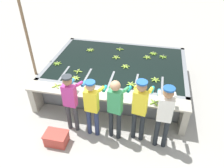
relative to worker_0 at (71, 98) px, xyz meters
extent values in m
plane|color=#A3A099|center=(0.72, 0.29, -1.00)|extent=(80.00, 80.00, 0.00)
cube|color=gray|center=(0.72, 2.21, -0.97)|extent=(4.25, 2.95, 0.06)
cube|color=gray|center=(0.72, 0.80, -0.58)|extent=(4.25, 0.12, 0.83)
cube|color=gray|center=(0.72, 3.63, -0.58)|extent=(4.25, 0.12, 0.83)
cube|color=gray|center=(-1.34, 2.21, -0.58)|extent=(0.12, 2.95, 0.83)
cube|color=gray|center=(2.79, 2.21, -0.58)|extent=(0.12, 2.95, 0.83)
cube|color=black|center=(0.72, 2.21, -0.55)|extent=(4.01, 2.71, 0.77)
cube|color=gray|center=(-0.69, 1.26, -0.58)|extent=(0.06, 0.80, 0.83)
cube|color=gray|center=(0.01, 1.26, -0.58)|extent=(0.06, 0.80, 0.83)
cube|color=gray|center=(0.72, 1.26, -0.58)|extent=(0.06, 0.80, 0.83)
cube|color=gray|center=(1.43, 1.26, -0.58)|extent=(0.06, 0.80, 0.83)
cube|color=gray|center=(2.14, 1.26, -0.58)|extent=(0.06, 0.80, 0.83)
cube|color=#A8A393|center=(0.72, 0.51, -0.19)|extent=(4.25, 0.45, 0.05)
cube|color=#A8A393|center=(-1.30, 0.51, -0.61)|extent=(0.16, 0.41, 0.78)
cube|color=#A8A393|center=(2.75, 0.51, -0.61)|extent=(0.16, 0.41, 0.78)
cylinder|color=#38383D|center=(-0.10, -0.03, -0.59)|extent=(0.11, 0.11, 0.81)
cylinder|color=#38383D|center=(0.10, -0.04, -0.59)|extent=(0.11, 0.11, 0.81)
cube|color=#BC388E|center=(0.00, -0.03, 0.10)|extent=(0.33, 0.19, 0.57)
sphere|color=#896042|center=(0.00, -0.03, 0.53)|extent=(0.22, 0.22, 0.22)
cylinder|color=#282D33|center=(0.00, -0.03, 0.63)|extent=(0.23, 0.23, 0.04)
cylinder|color=#BC388E|center=(-0.14, 0.23, 0.30)|extent=(0.10, 0.31, 0.18)
cylinder|color=teal|center=(-0.13, 0.48, 0.14)|extent=(0.10, 0.21, 0.08)
cylinder|color=#BC388E|center=(0.17, 0.20, 0.30)|extent=(0.10, 0.31, 0.18)
cylinder|color=teal|center=(0.19, 0.45, 0.14)|extent=(0.10, 0.21, 0.08)
cylinder|color=navy|center=(0.45, -0.08, -0.60)|extent=(0.11, 0.11, 0.80)
cylinder|color=navy|center=(0.65, -0.09, -0.60)|extent=(0.11, 0.11, 0.80)
cube|color=yellow|center=(0.55, -0.09, 0.08)|extent=(0.33, 0.19, 0.56)
sphere|color=tan|center=(0.55, -0.09, 0.50)|extent=(0.22, 0.22, 0.22)
cylinder|color=#1E5199|center=(0.55, -0.09, 0.60)|extent=(0.23, 0.23, 0.04)
cylinder|color=yellow|center=(0.41, 0.17, 0.28)|extent=(0.10, 0.31, 0.18)
cylinder|color=teal|center=(0.42, 0.42, 0.11)|extent=(0.10, 0.21, 0.08)
cylinder|color=yellow|center=(0.73, 0.15, 0.28)|extent=(0.10, 0.31, 0.18)
cylinder|color=teal|center=(0.74, 0.40, 0.11)|extent=(0.10, 0.21, 0.08)
cylinder|color=#1E2328|center=(1.00, -0.05, -0.58)|extent=(0.11, 0.11, 0.84)
cylinder|color=#1E2328|center=(1.20, -0.08, -0.58)|extent=(0.11, 0.11, 0.84)
cube|color=#38995B|center=(1.10, -0.07, 0.14)|extent=(0.34, 0.22, 0.60)
sphere|color=tan|center=(1.10, -0.07, 0.58)|extent=(0.23, 0.23, 0.23)
cylinder|color=#38995B|center=(0.98, 0.21, 0.35)|extent=(0.13, 0.32, 0.18)
cylinder|color=teal|center=(1.03, 0.45, 0.19)|extent=(0.12, 0.21, 0.08)
cylinder|color=#38995B|center=(1.30, 0.15, 0.35)|extent=(0.13, 0.32, 0.18)
cylinder|color=teal|center=(1.34, 0.40, 0.19)|extent=(0.12, 0.21, 0.08)
cylinder|color=#1E2328|center=(1.55, 0.01, -0.57)|extent=(0.11, 0.11, 0.85)
cylinder|color=#1E2328|center=(1.75, -0.02, -0.57)|extent=(0.11, 0.11, 0.85)
cube|color=yellow|center=(1.65, 0.00, 0.16)|extent=(0.34, 0.22, 0.60)
sphere|color=#9E704C|center=(1.65, 0.00, 0.60)|extent=(0.23, 0.23, 0.23)
cylinder|color=#1E5199|center=(1.65, 0.00, 0.71)|extent=(0.24, 0.24, 0.04)
cylinder|color=yellow|center=(1.53, 0.27, 0.37)|extent=(0.13, 0.32, 0.18)
cylinder|color=#1EA3AD|center=(1.56, 0.52, 0.21)|extent=(0.11, 0.21, 0.08)
cylinder|color=yellow|center=(1.84, 0.22, 0.37)|extent=(0.13, 0.32, 0.18)
cylinder|color=#1EA3AD|center=(1.88, 0.47, 0.21)|extent=(0.11, 0.21, 0.08)
cylinder|color=#1E2328|center=(2.10, -0.11, -0.57)|extent=(0.11, 0.11, 0.85)
cylinder|color=#1E2328|center=(2.30, -0.11, -0.57)|extent=(0.11, 0.11, 0.85)
cube|color=white|center=(2.20, -0.11, 0.16)|extent=(0.32, 0.17, 0.60)
sphere|color=#9E704C|center=(2.20, -0.11, 0.61)|extent=(0.23, 0.23, 0.23)
cylinder|color=#1E5199|center=(2.20, -0.11, 0.71)|extent=(0.24, 0.24, 0.04)
cylinder|color=white|center=(2.04, 0.14, 0.37)|extent=(0.08, 0.31, 0.18)
cylinder|color=teal|center=(2.04, 0.39, 0.21)|extent=(0.09, 0.20, 0.08)
cylinder|color=white|center=(2.36, 0.14, 0.37)|extent=(0.08, 0.31, 0.18)
cylinder|color=teal|center=(2.36, 0.39, 0.21)|extent=(0.09, 0.20, 0.08)
ellipsoid|color=#8CB738|center=(0.68, 3.11, -0.15)|extent=(0.17, 0.06, 0.04)
ellipsoid|color=#8CB738|center=(0.62, 3.15, -0.15)|extent=(0.06, 0.17, 0.04)
ellipsoid|color=#8CB738|center=(0.57, 3.09, -0.15)|extent=(0.17, 0.06, 0.04)
ellipsoid|color=#8CB738|center=(0.63, 3.04, -0.15)|extent=(0.06, 0.17, 0.04)
cylinder|color=tan|center=(0.63, 3.10, -0.11)|extent=(0.03, 0.03, 0.04)
ellipsoid|color=#9EC642|center=(1.06, 2.00, -0.15)|extent=(0.17, 0.08, 0.04)
ellipsoid|color=#9EC642|center=(1.02, 2.03, -0.15)|extent=(0.08, 0.17, 0.04)
ellipsoid|color=#9EC642|center=(0.97, 2.02, -0.15)|extent=(0.15, 0.14, 0.04)
ellipsoid|color=#9EC642|center=(0.96, 1.97, -0.15)|extent=(0.17, 0.08, 0.04)
ellipsoid|color=#9EC642|center=(1.00, 1.93, -0.15)|extent=(0.08, 0.17, 0.04)
ellipsoid|color=#9EC642|center=(1.05, 1.94, -0.15)|extent=(0.15, 0.14, 0.04)
cylinder|color=tan|center=(1.01, 1.98, -0.11)|extent=(0.03, 0.03, 0.04)
ellipsoid|color=#93BC3D|center=(-0.37, 1.40, -0.15)|extent=(0.17, 0.04, 0.04)
ellipsoid|color=#93BC3D|center=(-0.32, 1.35, -0.15)|extent=(0.04, 0.17, 0.04)
ellipsoid|color=#93BC3D|center=(-0.26, 1.40, -0.15)|extent=(0.17, 0.04, 0.04)
ellipsoid|color=#93BC3D|center=(-0.32, 1.46, -0.15)|extent=(0.04, 0.17, 0.04)
cylinder|color=tan|center=(-0.32, 1.40, -0.11)|extent=(0.03, 0.03, 0.04)
ellipsoid|color=#93BC3D|center=(-0.42, 2.85, -0.15)|extent=(0.17, 0.09, 0.04)
ellipsoid|color=#93BC3D|center=(-0.42, 2.80, -0.15)|extent=(0.16, 0.12, 0.04)
ellipsoid|color=#93BC3D|center=(-0.38, 2.77, -0.15)|extent=(0.05, 0.17, 0.04)
ellipsoid|color=#93BC3D|center=(-0.33, 2.79, -0.15)|extent=(0.15, 0.14, 0.04)
ellipsoid|color=#93BC3D|center=(-0.32, 2.84, -0.15)|extent=(0.17, 0.06, 0.04)
ellipsoid|color=#93BC3D|center=(-0.34, 2.88, -0.15)|extent=(0.12, 0.16, 0.04)
ellipsoid|color=#93BC3D|center=(-0.39, 2.88, -0.15)|extent=(0.09, 0.17, 0.04)
cylinder|color=tan|center=(-0.37, 2.83, -0.11)|extent=(0.03, 0.03, 0.04)
ellipsoid|color=#75A333|center=(2.13, 2.91, -0.15)|extent=(0.05, 0.17, 0.04)
ellipsoid|color=#75A333|center=(2.08, 2.89, -0.15)|extent=(0.16, 0.13, 0.04)
ellipsoid|color=#75A333|center=(2.07, 2.83, -0.15)|extent=(0.17, 0.10, 0.04)
ellipsoid|color=#75A333|center=(2.12, 2.80, -0.15)|extent=(0.05, 0.17, 0.04)
ellipsoid|color=#75A333|center=(2.17, 2.82, -0.15)|extent=(0.16, 0.13, 0.04)
ellipsoid|color=#75A333|center=(2.17, 2.88, -0.15)|extent=(0.17, 0.10, 0.04)
cylinder|color=tan|center=(2.12, 2.85, -0.11)|extent=(0.03, 0.03, 0.04)
ellipsoid|color=#93BC3D|center=(1.98, 1.48, -0.15)|extent=(0.15, 0.15, 0.04)
ellipsoid|color=#93BC3D|center=(1.93, 1.49, -0.15)|extent=(0.08, 0.17, 0.04)
ellipsoid|color=#93BC3D|center=(1.89, 1.45, -0.15)|extent=(0.17, 0.08, 0.04)
ellipsoid|color=#93BC3D|center=(1.90, 1.40, -0.15)|extent=(0.15, 0.15, 0.04)
ellipsoid|color=#93BC3D|center=(1.96, 1.39, -0.15)|extent=(0.08, 0.17, 0.04)
ellipsoid|color=#93BC3D|center=(2.00, 1.43, -0.15)|extent=(0.17, 0.08, 0.04)
cylinder|color=tan|center=(1.94, 1.44, -0.11)|extent=(0.03, 0.03, 0.04)
ellipsoid|color=#9EC642|center=(1.65, 2.74, -0.15)|extent=(0.14, 0.15, 0.04)
ellipsoid|color=#9EC642|center=(1.59, 2.75, -0.15)|extent=(0.12, 0.17, 0.04)
ellipsoid|color=#9EC642|center=(1.56, 2.69, -0.15)|extent=(0.17, 0.07, 0.04)
ellipsoid|color=#9EC642|center=(1.61, 2.65, -0.15)|extent=(0.05, 0.17, 0.04)
ellipsoid|color=#9EC642|center=(1.66, 2.68, -0.15)|extent=(0.17, 0.10, 0.04)
cylinder|color=tan|center=(1.61, 2.70, -0.11)|extent=(0.03, 0.03, 0.04)
ellipsoid|color=#9EC642|center=(0.67, 2.48, -0.15)|extent=(0.17, 0.06, 0.04)
ellipsoid|color=#9EC642|center=(0.64, 2.54, -0.15)|extent=(0.10, 0.17, 0.04)
ellipsoid|color=#9EC642|center=(0.58, 2.53, -0.15)|extent=(0.15, 0.14, 0.04)
ellipsoid|color=#9EC642|center=(0.57, 2.46, -0.15)|extent=(0.17, 0.11, 0.04)
ellipsoid|color=#9EC642|center=(0.63, 2.44, -0.15)|extent=(0.07, 0.17, 0.04)
cylinder|color=tan|center=(0.62, 2.49, -0.11)|extent=(0.03, 0.03, 0.04)
ellipsoid|color=#75A333|center=(-1.12, 1.66, -0.15)|extent=(0.05, 0.17, 0.04)
ellipsoid|color=#75A333|center=(-1.07, 1.68, -0.15)|extent=(0.15, 0.14, 0.04)
ellipsoid|color=#75A333|center=(-1.06, 1.72, -0.15)|extent=(0.17, 0.06, 0.04)
ellipsoid|color=#75A333|center=(-1.09, 1.76, -0.15)|extent=(0.11, 0.17, 0.04)
ellipsoid|color=#75A333|center=(-1.13, 1.76, -0.15)|extent=(0.10, 0.17, 0.04)
ellipsoid|color=#75A333|center=(-1.17, 1.73, -0.15)|extent=(0.17, 0.08, 0.04)
ellipsoid|color=#75A333|center=(-1.16, 1.68, -0.15)|extent=(0.16, 0.13, 0.04)
cylinder|color=tan|center=(-1.11, 1.71, -0.11)|extent=(0.03, 0.03, 0.04)
ellipsoid|color=#9EC642|center=(-0.22, 1.02, -0.15)|extent=(0.17, 0.10, 0.04)
ellipsoid|color=#9EC642|center=(-0.22, 1.07, -0.15)|extent=(0.17, 0.11, 0.04)
ellipsoid|color=#9EC642|center=(-0.26, 1.10, -0.15)|extent=(0.07, 0.17, 0.04)
ellipsoid|color=#9EC642|center=(-0.31, 1.09, -0.15)|extent=(0.14, 0.15, 0.04)
ellipsoid|color=#9EC642|center=(-0.33, 1.04, -0.15)|extent=(0.17, 0.04, 0.04)
ellipsoid|color=#9EC642|center=(-0.31, 1.00, -0.15)|extent=(0.13, 0.16, 0.04)
ellipsoid|color=#9EC642|center=(-0.26, 0.99, -0.15)|extent=(0.08, 0.17, 0.04)
cylinder|color=tan|center=(-0.27, 1.04, -0.11)|extent=(0.03, 0.03, 0.04)
ellipsoid|color=#7FAD33|center=(1.83, 2.97, -0.15)|extent=(0.12, 0.16, 0.04)
ellipsoid|color=#7FAD33|center=(1.85, 3.01, -0.15)|extent=(0.17, 0.05, 0.04)
ellipsoid|color=#7FAD33|center=(1.83, 3.06, -0.15)|extent=(0.14, 0.15, 0.04)
ellipsoid|color=#7FAD33|center=(1.79, 3.07, -0.15)|extent=(0.06, 0.17, 0.04)
ellipsoid|color=#7FAD33|center=(1.75, 3.05, -0.15)|extent=(0.16, 0.12, 0.04)
ellipsoid|color=#7FAD33|center=(1.74, 3.00, -0.15)|extent=(0.17, 0.09, 0.04)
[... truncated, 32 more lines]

